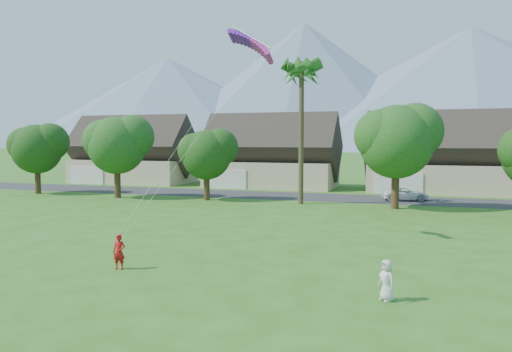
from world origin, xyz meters
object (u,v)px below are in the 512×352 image
at_px(parked_car, 405,194).
at_px(parafoil_kite, 253,43).
at_px(kite_flyer, 119,252).
at_px(watcher, 387,280).

bearing_deg(parked_car, parafoil_kite, 145.63).
distance_m(kite_flyer, watcher, 11.38).
bearing_deg(parked_car, kite_flyer, 144.21).
bearing_deg(kite_flyer, parafoil_kite, 57.59).
height_order(watcher, parked_car, watcher).
distance_m(kite_flyer, parked_car, 31.57).
bearing_deg(kite_flyer, parked_car, 61.41).
bearing_deg(parafoil_kite, watcher, -35.90).
distance_m(watcher, parked_car, 30.27).
xyz_separation_m(parked_car, parafoil_kite, (-7.53, -21.77, 10.33)).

